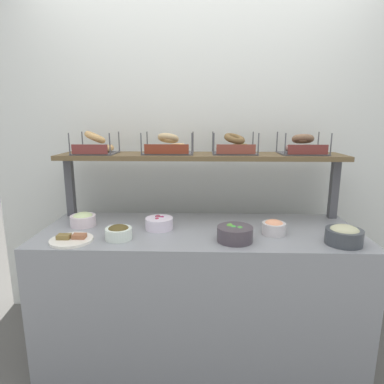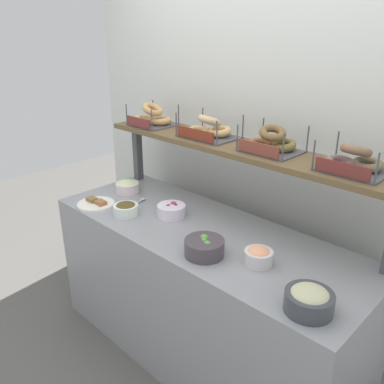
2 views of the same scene
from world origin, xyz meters
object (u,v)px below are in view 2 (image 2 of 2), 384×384
object	(u,v)px
bowl_beet_salad	(171,210)
bowl_tuna_salad	(309,300)
bowl_veggie_mix	(204,247)
serving_plate_white	(96,204)
bowl_lox_spread	(259,256)
bagel_basket_plain	(208,130)
bagel_basket_cinnamon_raisin	(271,143)
bowl_scallion_spread	(127,187)
bowl_chocolate_spread	(126,209)
bagel_basket_poppy	(354,162)
bagel_basket_sesame	(152,118)
serving_spoon_near_plate	(140,201)

from	to	relation	value
bowl_beet_salad	bowl_tuna_salad	bearing A→B (deg)	-11.93
bowl_veggie_mix	serving_plate_white	world-z (taller)	bowl_veggie_mix
bowl_lox_spread	bagel_basket_plain	distance (m)	0.85
bowl_lox_spread	bagel_basket_cinnamon_raisin	distance (m)	0.60
serving_plate_white	bowl_scallion_spread	bearing A→B (deg)	96.49
bowl_lox_spread	bowl_chocolate_spread	bearing A→B (deg)	-173.11
bowl_veggie_mix	bagel_basket_poppy	bearing A→B (deg)	44.71
bowl_lox_spread	bagel_basket_plain	world-z (taller)	bagel_basket_plain
bagel_basket_poppy	bagel_basket_sesame	bearing A→B (deg)	-179.02
bowl_lox_spread	serving_spoon_near_plate	xyz separation A→B (m)	(-0.97, 0.07, -0.04)
bowl_lox_spread	bagel_basket_cinnamon_raisin	bearing A→B (deg)	120.33
bowl_veggie_mix	bowl_chocolate_spread	world-z (taller)	bowl_veggie_mix
serving_spoon_near_plate	bagel_basket_cinnamon_raisin	world-z (taller)	bagel_basket_cinnamon_raisin
bowl_scallion_spread	serving_spoon_near_plate	bearing A→B (deg)	-15.07
bowl_tuna_salad	bowl_chocolate_spread	xyz separation A→B (m)	(-1.22, 0.04, -0.01)
bowl_veggie_mix	bowl_chocolate_spread	distance (m)	0.64
bowl_beet_salad	serving_spoon_near_plate	distance (m)	0.29
bowl_veggie_mix	bagel_basket_poppy	size ratio (longest dim) A/B	0.68
bowl_veggie_mix	bowl_lox_spread	bearing A→B (deg)	26.35
bagel_basket_plain	bowl_beet_salad	bearing A→B (deg)	-96.49
bowl_veggie_mix	bagel_basket_plain	size ratio (longest dim) A/B	0.59
bowl_veggie_mix	serving_spoon_near_plate	distance (m)	0.75
bowl_tuna_salad	bowl_beet_salad	size ratio (longest dim) A/B	1.15
bowl_veggie_mix	bagel_basket_cinnamon_raisin	size ratio (longest dim) A/B	0.68
bagel_basket_cinnamon_raisin	bagel_basket_poppy	xyz separation A→B (m)	(0.44, -0.01, -0.00)
bowl_beet_salad	bowl_chocolate_spread	size ratio (longest dim) A/B	1.13
bowl_lox_spread	bowl_scallion_spread	world-z (taller)	bowl_lox_spread
bowl_chocolate_spread	bagel_basket_cinnamon_raisin	size ratio (longest dim) A/B	0.52
bagel_basket_sesame	serving_plate_white	bearing A→B (deg)	-90.80
bowl_tuna_salad	bowl_lox_spread	distance (m)	0.37
bowl_chocolate_spread	bagel_basket_sesame	size ratio (longest dim) A/B	0.54
bowl_beet_salad	bagel_basket_cinnamon_raisin	world-z (taller)	bagel_basket_cinnamon_raisin
bowl_tuna_salad	bagel_basket_cinnamon_raisin	bearing A→B (deg)	137.68
bowl_lox_spread	serving_spoon_near_plate	world-z (taller)	bowl_lox_spread
bowl_chocolate_spread	serving_spoon_near_plate	distance (m)	0.20
bowl_chocolate_spread	bagel_basket_sesame	world-z (taller)	bagel_basket_sesame
serving_spoon_near_plate	bagel_basket_sesame	xyz separation A→B (m)	(-0.16, 0.26, 0.47)
bowl_tuna_salad	bowl_veggie_mix	bearing A→B (deg)	177.29
bagel_basket_sesame	bowl_scallion_spread	bearing A→B (deg)	-100.20
bagel_basket_cinnamon_raisin	serving_spoon_near_plate	bearing A→B (deg)	-159.03
bowl_lox_spread	bowl_beet_salad	world-z (taller)	bowl_lox_spread
bagel_basket_plain	serving_spoon_near_plate	bearing A→B (deg)	-138.44
bowl_scallion_spread	serving_plate_white	size ratio (longest dim) A/B	0.67
bowl_lox_spread	bagel_basket_sesame	bearing A→B (deg)	163.85
bowl_beet_salad	bagel_basket_cinnamon_raisin	distance (m)	0.70
bowl_chocolate_spread	bowl_scallion_spread	bearing A→B (deg)	141.40
bowl_beet_salad	bowl_chocolate_spread	xyz separation A→B (m)	(-0.20, -0.18, 0.00)
bowl_lox_spread	bagel_basket_sesame	distance (m)	1.25
serving_plate_white	bagel_basket_poppy	distance (m)	1.52
bowl_veggie_mix	bagel_basket_poppy	distance (m)	0.79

